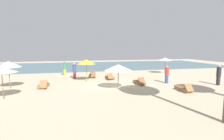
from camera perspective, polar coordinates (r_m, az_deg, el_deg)
name	(u,v)px	position (r m, az deg, el deg)	size (l,w,h in m)	color
ground_plane	(113,85)	(15.80, 0.33, -4.96)	(60.00, 60.00, 0.00)	beige
ocean_water	(92,66)	(32.39, -6.61, 1.37)	(48.00, 16.00, 0.06)	slate
umbrella_0	(8,64)	(16.56, -30.59, 1.64)	(1.98, 1.98, 2.26)	olive
umbrella_1	(165,59)	(23.41, 16.83, 3.39)	(1.80, 1.80, 2.06)	olive
umbrella_2	(1,70)	(13.26, -32.27, 0.02)	(1.92, 1.92, 2.11)	brown
umbrella_3	(118,68)	(14.12, 2.03, 0.81)	(2.22, 2.22, 2.00)	brown
umbrella_4	(86,62)	(17.59, -8.41, 2.64)	(1.88, 1.88, 2.18)	olive
lounger_0	(43,86)	(15.81, -21.36, -4.80)	(0.83, 1.71, 0.74)	olive
lounger_1	(139,82)	(16.33, 8.89, -4.00)	(0.72, 1.69, 0.73)	brown
lounger_2	(110,78)	(18.74, -0.71, -2.47)	(0.78, 1.76, 0.67)	brown
lounger_3	(92,76)	(20.00, -6.45, -1.88)	(0.64, 1.67, 0.72)	brown
lounger_4	(184,89)	(14.73, 22.30, -5.75)	(0.68, 1.72, 0.69)	olive
person_0	(74,71)	(19.34, -12.09, -0.28)	(0.49, 0.49, 1.71)	#BF3338
person_1	(219,75)	(18.39, 31.31, -1.42)	(0.41, 0.41, 1.81)	#26262D
person_2	(167,74)	(17.36, 17.37, -1.39)	(0.43, 0.43, 1.66)	#2D4C8C
person_3	(65,68)	(21.96, -15.12, 0.53)	(0.44, 0.44, 1.72)	yellow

